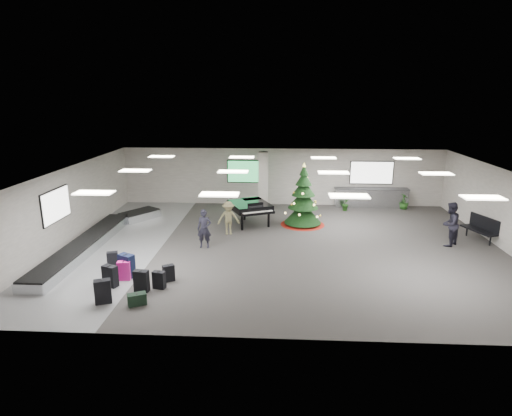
# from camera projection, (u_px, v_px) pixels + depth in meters

# --- Properties ---
(ground) EXTENTS (18.00, 18.00, 0.00)m
(ground) POSITION_uv_depth(u_px,v_px,m) (282.00, 246.00, 17.87)
(ground) COLOR #3D3A37
(ground) RESTS_ON ground
(room_envelope) EXTENTS (18.02, 14.02, 3.21)m
(room_envelope) POSITION_uv_depth(u_px,v_px,m) (273.00, 188.00, 17.93)
(room_envelope) COLOR #A49D96
(room_envelope) RESTS_ON ground
(baggage_carousel) EXTENTS (2.28, 9.71, 0.43)m
(baggage_carousel) POSITION_uv_depth(u_px,v_px,m) (97.00, 239.00, 18.15)
(baggage_carousel) COLOR silver
(baggage_carousel) RESTS_ON ground
(service_counter) EXTENTS (4.05, 0.65, 1.08)m
(service_counter) POSITION_uv_depth(u_px,v_px,m) (371.00, 198.00, 23.87)
(service_counter) COLOR silver
(service_counter) RESTS_ON ground
(suitcase_0) EXTENTS (0.55, 0.43, 0.78)m
(suitcase_0) POSITION_uv_depth(u_px,v_px,m) (103.00, 292.00, 12.93)
(suitcase_0) COLOR black
(suitcase_0) RESTS_ON ground
(suitcase_1) EXTENTS (0.49, 0.30, 0.74)m
(suitcase_1) POSITION_uv_depth(u_px,v_px,m) (141.00, 281.00, 13.71)
(suitcase_1) COLOR black
(suitcase_1) RESTS_ON ground
(pink_suitcase) EXTENTS (0.45, 0.29, 0.69)m
(pink_suitcase) POSITION_uv_depth(u_px,v_px,m) (124.00, 271.00, 14.56)
(pink_suitcase) COLOR #EB1E90
(pink_suitcase) RESTS_ON ground
(suitcase_3) EXTENTS (0.44, 0.38, 0.59)m
(suitcase_3) POSITION_uv_depth(u_px,v_px,m) (169.00, 273.00, 14.48)
(suitcase_3) COLOR black
(suitcase_3) RESTS_ON ground
(navy_suitcase) EXTENTS (0.62, 0.52, 0.85)m
(navy_suitcase) POSITION_uv_depth(u_px,v_px,m) (127.00, 266.00, 14.77)
(navy_suitcase) COLOR black
(navy_suitcase) RESTS_ON ground
(suitcase_5) EXTENTS (0.55, 0.43, 0.75)m
(suitcase_5) POSITION_uv_depth(u_px,v_px,m) (110.00, 276.00, 14.06)
(suitcase_5) COLOR black
(suitcase_5) RESTS_ON ground
(green_duffel) EXTENTS (0.61, 0.48, 0.38)m
(green_duffel) POSITION_uv_depth(u_px,v_px,m) (137.00, 299.00, 12.87)
(green_duffel) COLOR black
(green_duffel) RESTS_ON ground
(suitcase_7) EXTENTS (0.44, 0.30, 0.60)m
(suitcase_7) POSITION_uv_depth(u_px,v_px,m) (159.00, 280.00, 13.95)
(suitcase_7) COLOR black
(suitcase_7) RESTS_ON ground
(suitcase_8) EXTENTS (0.44, 0.33, 0.59)m
(suitcase_8) POSITION_uv_depth(u_px,v_px,m) (113.00, 259.00, 15.68)
(suitcase_8) COLOR black
(suitcase_8) RESTS_ON ground
(christmas_tree) EXTENTS (2.13, 2.13, 3.04)m
(christmas_tree) POSITION_uv_depth(u_px,v_px,m) (303.00, 204.00, 20.54)
(christmas_tree) COLOR maroon
(christmas_tree) RESTS_ON ground
(grand_piano) EXTENTS (2.42, 2.69, 1.26)m
(grand_piano) POSITION_uv_depth(u_px,v_px,m) (250.00, 207.00, 20.60)
(grand_piano) COLOR black
(grand_piano) RESTS_ON ground
(bench) EXTENTS (1.09, 1.77, 1.06)m
(bench) POSITION_uv_depth(u_px,v_px,m) (482.00, 227.00, 18.39)
(bench) COLOR black
(bench) RESTS_ON ground
(traveler_a) EXTENTS (0.59, 0.39, 1.62)m
(traveler_a) POSITION_uv_depth(u_px,v_px,m) (204.00, 229.00, 17.52)
(traveler_a) COLOR black
(traveler_a) RESTS_ON ground
(traveler_b) EXTENTS (1.07, 0.74, 1.52)m
(traveler_b) POSITION_uv_depth(u_px,v_px,m) (228.00, 218.00, 19.20)
(traveler_b) COLOR olive
(traveler_b) RESTS_ON ground
(traveler_bench) EXTENTS (1.14, 1.14, 1.87)m
(traveler_bench) POSITION_uv_depth(u_px,v_px,m) (450.00, 224.00, 17.71)
(traveler_bench) COLOR black
(traveler_bench) RESTS_ON ground
(potted_plant_left) EXTENTS (0.51, 0.53, 0.76)m
(potted_plant_left) POSITION_uv_depth(u_px,v_px,m) (346.00, 204.00, 23.19)
(potted_plant_left) COLOR #184516
(potted_plant_left) RESTS_ON ground
(potted_plant_right) EXTENTS (0.66, 0.66, 0.85)m
(potted_plant_right) POSITION_uv_depth(u_px,v_px,m) (404.00, 202.00, 23.48)
(potted_plant_right) COLOR #184516
(potted_plant_right) RESTS_ON ground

